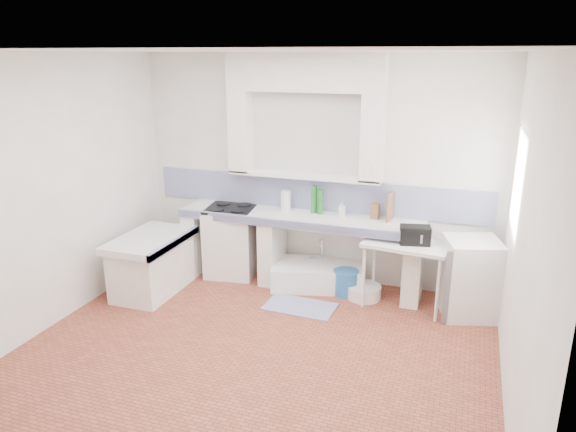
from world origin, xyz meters
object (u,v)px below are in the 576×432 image
(stove, at_px, (232,242))
(fridge, at_px, (470,278))
(sink, at_px, (317,276))
(side_table, at_px, (404,275))

(stove, xyz_separation_m, fridge, (2.95, -0.19, -0.00))
(fridge, bearing_deg, sink, 158.01)
(stove, height_order, sink, stove)
(sink, distance_m, side_table, 1.13)
(sink, xyz_separation_m, fridge, (1.79, -0.17, 0.30))
(stove, relative_size, fridge, 1.00)
(stove, xyz_separation_m, side_table, (2.25, -0.23, -0.05))
(sink, height_order, fridge, fridge)
(stove, height_order, side_table, stove)
(stove, distance_m, sink, 1.20)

